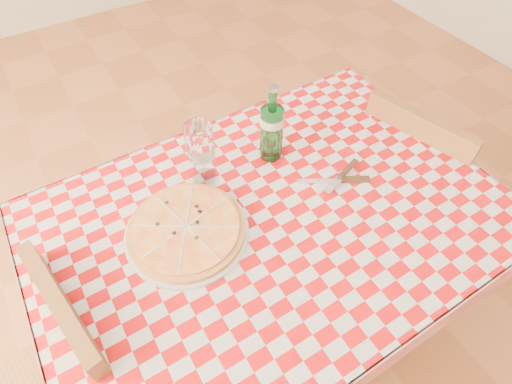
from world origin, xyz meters
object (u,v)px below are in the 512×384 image
Objects in this scene: dining_table at (272,236)px; water_bottle at (272,123)px; wine_glass at (201,154)px; chair_near at (407,174)px; chair_far at (72,373)px; pizza_plate at (186,229)px.

dining_table is 4.62× the size of water_bottle.
wine_glass is (-0.10, 0.23, 0.20)m from dining_table.
water_bottle is at bearing 58.88° from dining_table.
chair_near is 0.70m from water_bottle.
wine_glass is (0.56, 0.22, 0.38)m from chair_far.
chair_far is at bearing -171.00° from pizza_plate.
chair_near is at bearing 4.70° from dining_table.
water_bottle reaches higher than wine_glass.
pizza_plate is (0.43, 0.07, 0.30)m from chair_far.
water_bottle is at bearing -175.27° from chair_far.
wine_glass is at bearing 174.91° from water_bottle.
water_bottle reaches higher than chair_near.
chair_near is 0.88m from wine_glass.
pizza_plate is (-0.23, 0.07, 0.12)m from dining_table.
dining_table is 3.58× the size of pizza_plate.
water_bottle reaches higher than pizza_plate.
chair_near is 0.96m from pizza_plate.
water_bottle is (0.79, 0.20, 0.41)m from chair_far.
pizza_plate is at bearing -130.49° from wine_glass.
dining_table is at bearing 169.18° from chair_near.
chair_far reaches higher than dining_table.
wine_glass is at bearing 49.51° from pizza_plate.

